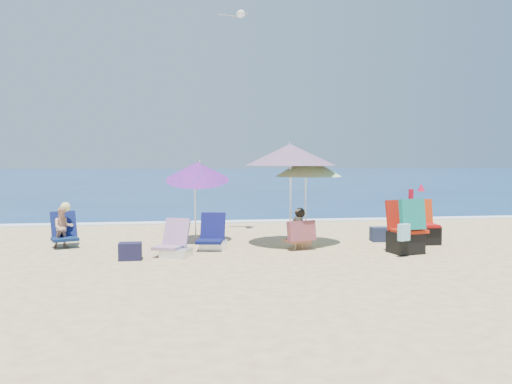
{
  "coord_description": "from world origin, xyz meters",
  "views": [
    {
      "loc": [
        -1.71,
        -8.9,
        1.74
      ],
      "look_at": [
        -0.3,
        1.0,
        1.1
      ],
      "focal_mm": 36.15,
      "sensor_mm": 36.0,
      "label": 1
    }
  ],
  "objects": [
    {
      "name": "umbrella_turquoise",
      "position": [
        0.42,
        1.22,
        1.83
      ],
      "size": [
        1.99,
        1.99,
        2.08
      ],
      "color": "white",
      "rests_on": "ground"
    },
    {
      "name": "umbrella_striped",
      "position": [
        0.81,
        1.29,
        1.58
      ],
      "size": [
        1.64,
        1.64,
        1.81
      ],
      "color": "white",
      "rests_on": "ground"
    },
    {
      "name": "seagull",
      "position": [
        -0.41,
        2.82,
        4.99
      ],
      "size": [
        0.73,
        0.59,
        0.15
      ],
      "color": "white"
    },
    {
      "name": "orange_item",
      "position": [
        2.31,
        0.13,
        0.02
      ],
      "size": [
        0.24,
        0.15,
        0.03
      ],
      "color": "#FB451A",
      "rests_on": "ground"
    },
    {
      "name": "furled_umbrella",
      "position": [
        2.69,
        0.48,
        0.7
      ],
      "size": [
        0.23,
        0.42,
        1.28
      ],
      "color": "maroon",
      "rests_on": "ground"
    },
    {
      "name": "bag_navy_a",
      "position": [
        -2.62,
        0.12,
        0.15
      ],
      "size": [
        0.39,
        0.28,
        0.3
      ],
      "color": "black",
      "rests_on": "ground"
    },
    {
      "name": "person_left",
      "position": [
        -4.05,
        1.62,
        0.4
      ],
      "size": [
        0.65,
        0.78,
        0.89
      ],
      "color": "tan",
      "rests_on": "ground"
    },
    {
      "name": "umbrella_blue",
      "position": [
        -1.41,
        1.89,
        1.49
      ],
      "size": [
        1.42,
        1.47,
        1.82
      ],
      "color": "white",
      "rests_on": "ground"
    },
    {
      "name": "ground",
      "position": [
        0.0,
        0.0,
        0.0
      ],
      "size": [
        120.0,
        120.0,
        0.0
      ],
      "color": "#D8BC84",
      "rests_on": "ground"
    },
    {
      "name": "chair_navy",
      "position": [
        -1.15,
        1.01,
        0.18
      ],
      "size": [
        0.64,
        0.74,
        0.69
      ],
      "color": "#0C1145",
      "rests_on": "ground"
    },
    {
      "name": "chair_rainbow",
      "position": [
        -1.87,
        0.34,
        0.18
      ],
      "size": [
        0.74,
        0.73,
        0.66
      ],
      "color": "#F26555",
      "rests_on": "ground"
    },
    {
      "name": "camp_chair_left",
      "position": [
        3.2,
        1.01,
        0.27
      ],
      "size": [
        0.57,
        0.55,
        0.91
      ],
      "color": "#A00B0B",
      "rests_on": "ground"
    },
    {
      "name": "camp_chair_right",
      "position": [
        2.36,
        0.03,
        0.37
      ],
      "size": [
        0.7,
        0.83,
        1.03
      ],
      "color": "#AC210C",
      "rests_on": "ground"
    },
    {
      "name": "person_center",
      "position": [
        0.5,
        0.7,
        0.39
      ],
      "size": [
        0.61,
        0.56,
        0.81
      ],
      "color": "tan",
      "rests_on": "ground"
    },
    {
      "name": "sea",
      "position": [
        0.0,
        45.0,
        -0.05
      ],
      "size": [
        120.0,
        80.0,
        0.12
      ],
      "color": "navy",
      "rests_on": "ground"
    },
    {
      "name": "foam",
      "position": [
        0.0,
        5.1,
        0.02
      ],
      "size": [
        120.0,
        0.5,
        0.04
      ],
      "color": "white",
      "rests_on": "ground"
    },
    {
      "name": "bag_black_b",
      "position": [
        2.27,
        0.14,
        0.11
      ],
      "size": [
        0.32,
        0.26,
        0.21
      ],
      "color": "black",
      "rests_on": "ground"
    },
    {
      "name": "bag_navy_b",
      "position": [
        2.43,
        1.44,
        0.15
      ],
      "size": [
        0.42,
        0.32,
        0.3
      ],
      "color": "#1C253E",
      "rests_on": "ground"
    },
    {
      "name": "bag_tan",
      "position": [
        0.61,
        0.92,
        0.13
      ],
      "size": [
        0.36,
        0.3,
        0.27
      ],
      "color": "tan",
      "rests_on": "ground"
    }
  ]
}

